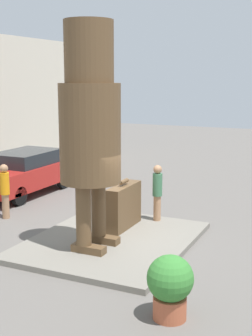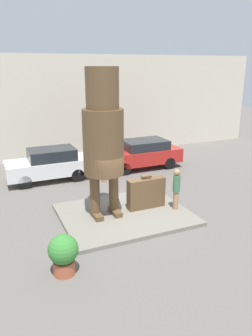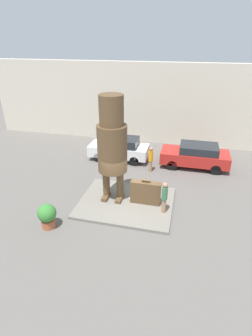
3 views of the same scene
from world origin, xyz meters
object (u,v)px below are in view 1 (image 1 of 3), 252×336
(giant_suitcase, at_px, (124,206))
(tourist, at_px, (157,190))
(worker_hivis, at_px, (5,189))
(statue_figure, at_px, (90,119))
(parked_car_red, at_px, (24,172))
(planter_pot, at_px, (170,284))

(giant_suitcase, height_order, tourist, tourist)
(tourist, distance_m, worker_hivis, 4.69)
(statue_figure, bearing_deg, worker_hivis, 70.12)
(giant_suitcase, bearing_deg, statue_figure, 177.95)
(giant_suitcase, relative_size, worker_hivis, 0.90)
(parked_car_red, xyz_separation_m, planter_pot, (-6.44, -8.09, -0.19))
(statue_figure, xyz_separation_m, worker_hivis, (1.38, 3.81, -2.39))
(statue_figure, distance_m, worker_hivis, 4.71)
(giant_suitcase, relative_size, parked_car_red, 0.35)
(worker_hivis, bearing_deg, giant_suitcase, -84.72)
(statue_figure, bearing_deg, parked_car_red, 51.35)
(parked_car_red, bearing_deg, planter_pot, 51.50)
(giant_suitcase, height_order, planter_pot, giant_suitcase)
(parked_car_red, relative_size, worker_hivis, 2.60)
(tourist, height_order, planter_pot, tourist)
(giant_suitcase, bearing_deg, planter_pot, -144.87)
(giant_suitcase, xyz_separation_m, tourist, (1.01, -0.60, 0.30))
(giant_suitcase, bearing_deg, worker_hivis, 95.28)
(worker_hivis, bearing_deg, planter_pot, -118.59)
(giant_suitcase, xyz_separation_m, worker_hivis, (-0.36, 3.87, 0.18))
(statue_figure, distance_m, parked_car_red, 7.11)
(tourist, relative_size, planter_pot, 1.39)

